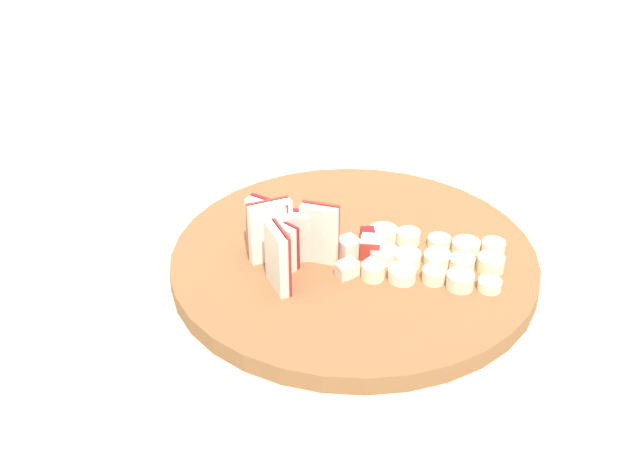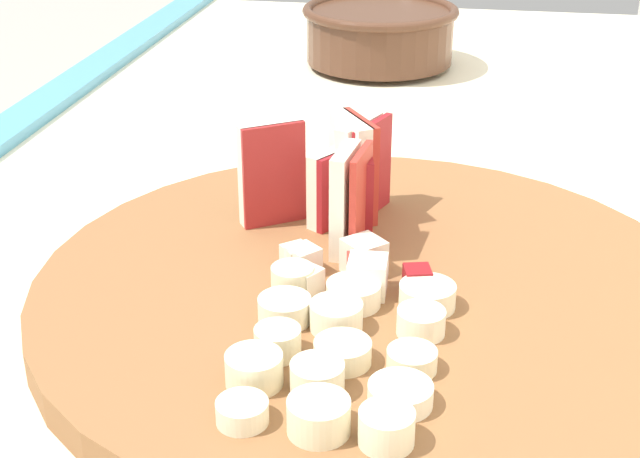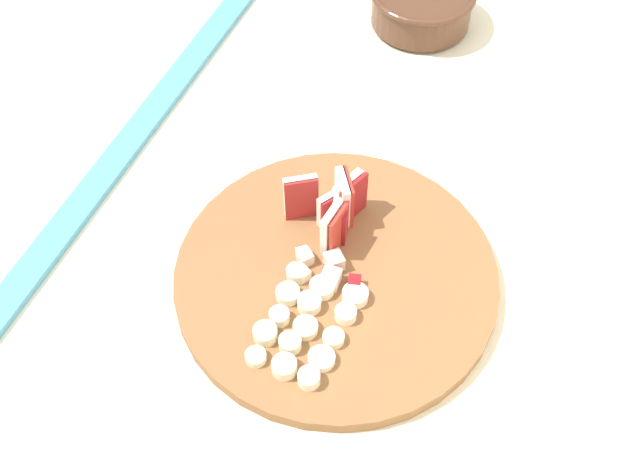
{
  "view_description": "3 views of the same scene",
  "coord_description": "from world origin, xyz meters",
  "views": [
    {
      "loc": [
        0.22,
        -0.68,
        1.41
      ],
      "look_at": [
        0.09,
        0.03,
        0.96
      ],
      "focal_mm": 45.41,
      "sensor_mm": 36.0,
      "label": 1
    },
    {
      "loc": [
        0.58,
        0.06,
        1.19
      ],
      "look_at": [
        0.12,
        -0.02,
        0.97
      ],
      "focal_mm": 51.18,
      "sensor_mm": 36.0,
      "label": 2
    },
    {
      "loc": [
        0.6,
        0.18,
        1.67
      ],
      "look_at": [
        0.09,
        -0.03,
        0.96
      ],
      "focal_mm": 42.52,
      "sensor_mm": 36.0,
      "label": 3
    }
  ],
  "objects": [
    {
      "name": "tiled_countertop",
      "position": [
        0.0,
        -0.0,
        0.46
      ],
      "size": [
        1.35,
        0.7,
        0.94
      ],
      "color": "beige",
      "rests_on": "ground"
    },
    {
      "name": "tile_backsplash",
      "position": [
        0.0,
        0.37,
        0.7
      ],
      "size": [
        2.4,
        0.04,
        1.41
      ],
      "primitive_type": "cube",
      "color": "silver",
      "rests_on": "ground"
    },
    {
      "name": "cutting_board",
      "position": [
        0.13,
        0.01,
        0.94
      ],
      "size": [
        0.38,
        0.38,
        0.02
      ],
      "primitive_type": "cylinder",
      "color": "brown",
      "rests_on": "tiled_countertop"
    },
    {
      "name": "apple_wedge_fan",
      "position": [
        0.06,
        -0.02,
        0.97
      ],
      "size": [
        0.1,
        0.09,
        0.07
      ],
      "color": "#A32323",
      "rests_on": "cutting_board"
    },
    {
      "name": "ceramic_bowl",
      "position": [
        -0.37,
        -0.04,
        0.96
      ],
      "size": [
        0.16,
        0.16,
        0.06
      ],
      "color": "#4C2D1E",
      "rests_on": "tiled_countertop"
    },
    {
      "name": "apple_dice_pile",
      "position": [
        0.14,
        0.0,
        0.95
      ],
      "size": [
        0.05,
        0.09,
        0.02
      ],
      "color": "#EFE5CC",
      "rests_on": "cutting_board"
    },
    {
      "name": "banana_slice_rows",
      "position": [
        0.21,
        0.01,
        0.95
      ],
      "size": [
        0.14,
        0.1,
        0.02
      ],
      "color": "beige",
      "rests_on": "cutting_board"
    }
  ]
}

